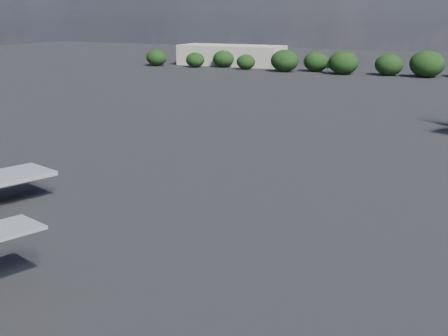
% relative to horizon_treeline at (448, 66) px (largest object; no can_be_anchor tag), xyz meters
% --- Properties ---
extents(ground, '(500.00, 500.00, 0.00)m').
position_rel_horizon_treeline_xyz_m(ground, '(-19.43, -118.85, -3.91)').
color(ground, black).
rests_on(ground, ground).
extents(terminal_building, '(42.00, 16.00, 8.00)m').
position_rel_horizon_treeline_xyz_m(terminal_building, '(-84.43, 13.15, 0.09)').
color(terminal_building, '#A29B8C').
rests_on(terminal_building, ground).
extents(highway_sign, '(6.00, 0.30, 4.50)m').
position_rel_horizon_treeline_xyz_m(highway_sign, '(-37.43, -2.85, -0.79)').
color(highway_sign, '#136128').
rests_on(highway_sign, ground).
extents(billboard_yellow, '(5.00, 0.30, 5.50)m').
position_rel_horizon_treeline_xyz_m(billboard_yellow, '(-7.43, 3.15, -0.05)').
color(billboard_yellow, yellow).
rests_on(billboard_yellow, ground).
extents(horizon_treeline, '(206.18, 15.73, 9.01)m').
position_rel_horizon_treeline_xyz_m(horizon_treeline, '(0.00, 0.00, 0.00)').
color(horizon_treeline, black).
rests_on(horizon_treeline, ground).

